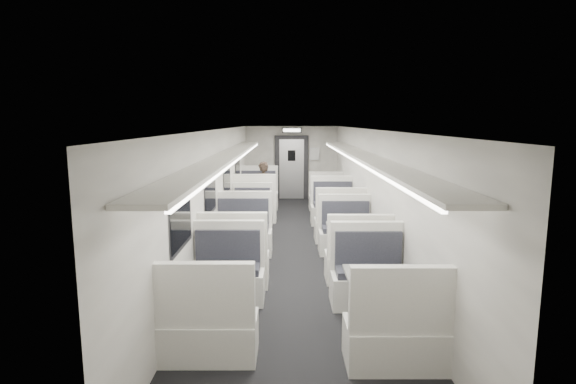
{
  "coord_description": "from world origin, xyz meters",
  "views": [
    {
      "loc": [
        -0.15,
        -8.76,
        2.55
      ],
      "look_at": [
        -0.13,
        0.73,
        1.06
      ],
      "focal_mm": 28.0,
      "sensor_mm": 36.0,
      "label": 1
    }
  ],
  "objects_px": {
    "booth_right_c": "(351,245)",
    "exit_sign": "(292,130)",
    "booth_right_a": "(329,202)",
    "booth_right_d": "(381,300)",
    "passenger": "(264,190)",
    "booth_left_d": "(219,296)",
    "booth_left_b": "(250,219)",
    "booth_left_a": "(256,199)",
    "booth_right_b": "(336,215)",
    "booth_left_c": "(239,245)",
    "vestibule_door": "(292,168)"
  },
  "relations": [
    {
      "from": "exit_sign",
      "to": "booth_left_b",
      "type": "bearing_deg",
      "value": -103.46
    },
    {
      "from": "booth_right_d",
      "to": "passenger",
      "type": "relative_size",
      "value": 1.42
    },
    {
      "from": "exit_sign",
      "to": "booth_right_c",
      "type": "bearing_deg",
      "value": -81.2
    },
    {
      "from": "booth_left_b",
      "to": "booth_right_a",
      "type": "relative_size",
      "value": 0.98
    },
    {
      "from": "booth_right_c",
      "to": "passenger",
      "type": "height_order",
      "value": "passenger"
    },
    {
      "from": "booth_left_b",
      "to": "booth_left_d",
      "type": "distance_m",
      "value": 4.66
    },
    {
      "from": "booth_right_c",
      "to": "booth_left_d",
      "type": "bearing_deg",
      "value": -130.06
    },
    {
      "from": "exit_sign",
      "to": "booth_right_a",
      "type": "bearing_deg",
      "value": -63.55
    },
    {
      "from": "booth_left_a",
      "to": "booth_right_d",
      "type": "distance_m",
      "value": 7.29
    },
    {
      "from": "booth_right_d",
      "to": "booth_left_b",
      "type": "bearing_deg",
      "value": 112.56
    },
    {
      "from": "booth_left_a",
      "to": "booth_left_d",
      "type": "distance_m",
      "value": 6.86
    },
    {
      "from": "vestibule_door",
      "to": "exit_sign",
      "type": "bearing_deg",
      "value": -90.0
    },
    {
      "from": "booth_left_a",
      "to": "passenger",
      "type": "height_order",
      "value": "passenger"
    },
    {
      "from": "vestibule_door",
      "to": "booth_right_c",
      "type": "bearing_deg",
      "value": -81.81
    },
    {
      "from": "booth_left_a",
      "to": "booth_left_c",
      "type": "relative_size",
      "value": 1.04
    },
    {
      "from": "booth_left_a",
      "to": "booth_right_a",
      "type": "relative_size",
      "value": 1.15
    },
    {
      "from": "booth_left_b",
      "to": "passenger",
      "type": "distance_m",
      "value": 1.68
    },
    {
      "from": "booth_left_b",
      "to": "booth_right_c",
      "type": "distance_m",
      "value": 3.03
    },
    {
      "from": "booth_left_d",
      "to": "exit_sign",
      "type": "bearing_deg",
      "value": 83.54
    },
    {
      "from": "booth_right_c",
      "to": "exit_sign",
      "type": "bearing_deg",
      "value": 98.8
    },
    {
      "from": "booth_right_a",
      "to": "booth_right_b",
      "type": "xyz_separation_m",
      "value": [
        0.0,
        -1.96,
        0.04
      ]
    },
    {
      "from": "booth_right_c",
      "to": "vestibule_door",
      "type": "relative_size",
      "value": 1.01
    },
    {
      "from": "booth_left_c",
      "to": "vestibule_door",
      "type": "height_order",
      "value": "vestibule_door"
    },
    {
      "from": "passenger",
      "to": "exit_sign",
      "type": "distance_m",
      "value": 3.08
    },
    {
      "from": "booth_left_c",
      "to": "vestibule_door",
      "type": "relative_size",
      "value": 1.07
    },
    {
      "from": "booth_right_d",
      "to": "exit_sign",
      "type": "distance_m",
      "value": 9.24
    },
    {
      "from": "passenger",
      "to": "booth_left_c",
      "type": "bearing_deg",
      "value": -69.86
    },
    {
      "from": "booth_left_c",
      "to": "booth_right_a",
      "type": "relative_size",
      "value": 1.11
    },
    {
      "from": "booth_left_a",
      "to": "booth_left_b",
      "type": "distance_m",
      "value": 2.2
    },
    {
      "from": "booth_left_c",
      "to": "booth_right_b",
      "type": "bearing_deg",
      "value": 52.39
    },
    {
      "from": "booth_left_a",
      "to": "exit_sign",
      "type": "bearing_deg",
      "value": 63.19
    },
    {
      "from": "passenger",
      "to": "exit_sign",
      "type": "xyz_separation_m",
      "value": [
        0.77,
        2.56,
        1.52
      ]
    },
    {
      "from": "passenger",
      "to": "exit_sign",
      "type": "relative_size",
      "value": 2.45
    },
    {
      "from": "booth_right_c",
      "to": "booth_right_d",
      "type": "height_order",
      "value": "booth_right_d"
    },
    {
      "from": "vestibule_door",
      "to": "booth_left_b",
      "type": "bearing_deg",
      "value": -102.1
    },
    {
      "from": "booth_right_b",
      "to": "booth_right_a",
      "type": "bearing_deg",
      "value": 90.0
    },
    {
      "from": "booth_right_c",
      "to": "exit_sign",
      "type": "relative_size",
      "value": 3.42
    },
    {
      "from": "booth_left_c",
      "to": "booth_right_a",
      "type": "height_order",
      "value": "booth_left_c"
    },
    {
      "from": "booth_right_b",
      "to": "vestibule_door",
      "type": "distance_m",
      "value": 4.61
    },
    {
      "from": "booth_right_b",
      "to": "passenger",
      "type": "distance_m",
      "value": 2.29
    },
    {
      "from": "booth_left_c",
      "to": "exit_sign",
      "type": "bearing_deg",
      "value": 81.34
    },
    {
      "from": "booth_left_d",
      "to": "booth_right_a",
      "type": "relative_size",
      "value": 1.05
    },
    {
      "from": "booth_left_c",
      "to": "booth_left_d",
      "type": "bearing_deg",
      "value": -90.0
    },
    {
      "from": "booth_right_d",
      "to": "booth_right_a",
      "type": "bearing_deg",
      "value": 90.0
    },
    {
      "from": "booth_right_a",
      "to": "vestibule_door",
      "type": "xyz_separation_m",
      "value": [
        -1.0,
        2.5,
        0.68
      ]
    },
    {
      "from": "booth_left_d",
      "to": "exit_sign",
      "type": "xyz_separation_m",
      "value": [
        1.0,
        8.84,
        1.9
      ]
    },
    {
      "from": "booth_left_a",
      "to": "booth_right_a",
      "type": "distance_m",
      "value": 2.0
    },
    {
      "from": "booth_left_a",
      "to": "booth_right_a",
      "type": "xyz_separation_m",
      "value": [
        2.0,
        -0.03,
        -0.05
      ]
    },
    {
      "from": "booth_right_a",
      "to": "passenger",
      "type": "bearing_deg",
      "value": -162.57
    },
    {
      "from": "booth_right_d",
      "to": "booth_right_b",
      "type": "bearing_deg",
      "value": 90.0
    }
  ]
}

